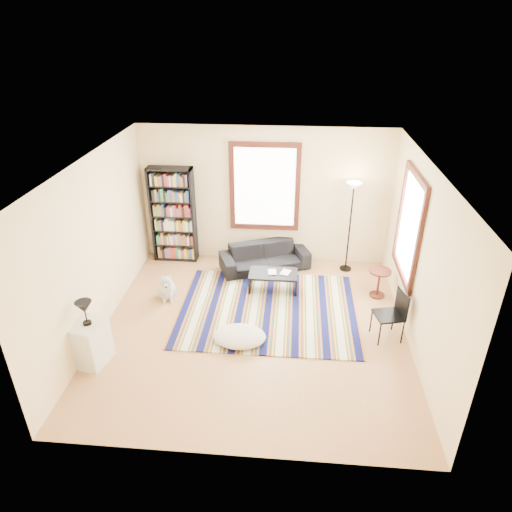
# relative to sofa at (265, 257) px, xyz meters

# --- Properties ---
(floor) EXTENTS (5.00, 5.00, 0.10)m
(floor) POSITION_rel_sofa_xyz_m (-0.04, -2.05, -0.31)
(floor) COLOR #B57753
(floor) RESTS_ON ground
(ceiling) EXTENTS (5.00, 5.00, 0.10)m
(ceiling) POSITION_rel_sofa_xyz_m (-0.04, -2.05, 2.59)
(ceiling) COLOR white
(ceiling) RESTS_ON floor
(wall_back) EXTENTS (5.00, 0.10, 2.80)m
(wall_back) POSITION_rel_sofa_xyz_m (-0.04, 0.50, 1.14)
(wall_back) COLOR #FADFA8
(wall_back) RESTS_ON floor
(wall_front) EXTENTS (5.00, 0.10, 2.80)m
(wall_front) POSITION_rel_sofa_xyz_m (-0.04, -4.60, 1.14)
(wall_front) COLOR #FADFA8
(wall_front) RESTS_ON floor
(wall_left) EXTENTS (0.10, 5.00, 2.80)m
(wall_left) POSITION_rel_sofa_xyz_m (-2.59, -2.05, 1.14)
(wall_left) COLOR #FADFA8
(wall_left) RESTS_ON floor
(wall_right) EXTENTS (0.10, 5.00, 2.80)m
(wall_right) POSITION_rel_sofa_xyz_m (2.51, -2.05, 1.14)
(wall_right) COLOR #FADFA8
(wall_right) RESTS_ON floor
(window_back) EXTENTS (1.20, 0.06, 1.60)m
(window_back) POSITION_rel_sofa_xyz_m (-0.04, 0.42, 1.34)
(window_back) COLOR white
(window_back) RESTS_ON wall_back
(window_right) EXTENTS (0.06, 1.20, 1.60)m
(window_right) POSITION_rel_sofa_xyz_m (2.43, -1.25, 1.34)
(window_right) COLOR white
(window_right) RESTS_ON wall_right
(rug) EXTENTS (3.13, 2.50, 0.02)m
(rug) POSITION_rel_sofa_xyz_m (0.16, -1.49, -0.25)
(rug) COLOR #0D1042
(rug) RESTS_ON floor
(sofa) EXTENTS (1.31, 1.91, 0.52)m
(sofa) POSITION_rel_sofa_xyz_m (0.00, 0.00, 0.00)
(sofa) COLOR black
(sofa) RESTS_ON floor
(bookshelf) EXTENTS (0.90, 0.30, 2.00)m
(bookshelf) POSITION_rel_sofa_xyz_m (-1.91, 0.27, 0.74)
(bookshelf) COLOR black
(bookshelf) RESTS_ON floor
(coffee_table) EXTENTS (0.96, 0.61, 0.36)m
(coffee_table) POSITION_rel_sofa_xyz_m (0.22, -0.81, -0.08)
(coffee_table) COLOR black
(coffee_table) RESTS_ON floor
(book_a) EXTENTS (0.22, 0.17, 0.02)m
(book_a) POSITION_rel_sofa_xyz_m (0.12, -0.81, 0.11)
(book_a) COLOR beige
(book_a) RESTS_ON coffee_table
(book_b) EXTENTS (0.23, 0.26, 0.02)m
(book_b) POSITION_rel_sofa_xyz_m (0.37, -0.76, 0.11)
(book_b) COLOR beige
(book_b) RESTS_ON coffee_table
(floor_cushion) EXTENTS (1.03, 0.92, 0.21)m
(floor_cushion) POSITION_rel_sofa_xyz_m (-0.23, -2.42, -0.15)
(floor_cushion) COLOR silver
(floor_cushion) RESTS_ON floor
(floor_lamp) EXTENTS (0.31, 0.31, 1.86)m
(floor_lamp) POSITION_rel_sofa_xyz_m (1.66, 0.10, 0.67)
(floor_lamp) COLOR black
(floor_lamp) RESTS_ON floor
(side_table) EXTENTS (0.45, 0.45, 0.54)m
(side_table) POSITION_rel_sofa_xyz_m (2.16, -0.86, 0.01)
(side_table) COLOR #421610
(side_table) RESTS_ON floor
(folding_chair) EXTENTS (0.50, 0.49, 0.86)m
(folding_chair) POSITION_rel_sofa_xyz_m (2.11, -2.11, 0.17)
(folding_chair) COLOR black
(folding_chair) RESTS_ON floor
(white_cabinet) EXTENTS (0.48, 0.57, 0.70)m
(white_cabinet) POSITION_rel_sofa_xyz_m (-2.34, -3.09, 0.09)
(white_cabinet) COLOR silver
(white_cabinet) RESTS_ON floor
(table_lamp) EXTENTS (0.24, 0.24, 0.38)m
(table_lamp) POSITION_rel_sofa_xyz_m (-2.34, -3.09, 0.63)
(table_lamp) COLOR black
(table_lamp) RESTS_ON white_cabinet
(dog) EXTENTS (0.53, 0.63, 0.55)m
(dog) POSITION_rel_sofa_xyz_m (-1.71, -1.26, 0.01)
(dog) COLOR silver
(dog) RESTS_ON floor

